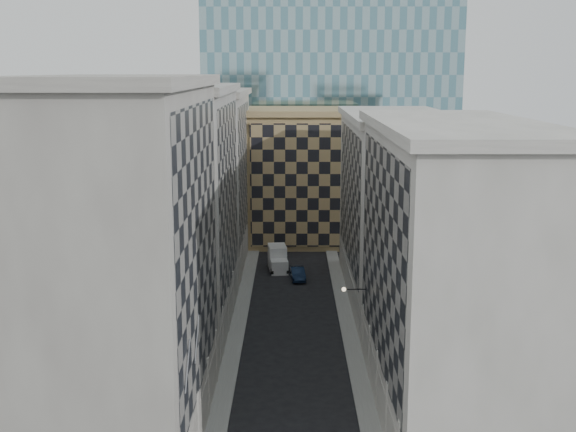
{
  "coord_description": "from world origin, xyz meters",
  "views": [
    {
      "loc": [
        -0.19,
        -33.35,
        23.99
      ],
      "look_at": [
        -0.4,
        15.13,
        14.19
      ],
      "focal_mm": 45.0,
      "sensor_mm": 36.0,
      "label": 1
    }
  ],
  "objects": [
    {
      "name": "bldg_left_b",
      "position": [
        -10.88,
        33.0,
        11.32
      ],
      "size": [
        10.8,
        22.8,
        22.7
      ],
      "color": "gray",
      "rests_on": "ground"
    },
    {
      "name": "dark_car",
      "position": [
        0.58,
        47.8,
        0.73
      ],
      "size": [
        1.97,
        4.56,
        1.46
      ],
      "primitive_type": "imported",
      "rotation": [
        0.0,
        0.0,
        0.1
      ],
      "color": "#0D1A32",
      "rests_on": "ground"
    },
    {
      "name": "bldg_left_a",
      "position": [
        -10.88,
        11.0,
        11.82
      ],
      "size": [
        10.8,
        22.8,
        23.7
      ],
      "color": "gray",
      "rests_on": "ground"
    },
    {
      "name": "flagpoles_left",
      "position": [
        -5.9,
        6.0,
        8.0
      ],
      "size": [
        0.1,
        6.33,
        2.33
      ],
      "color": "gray",
      "rests_on": "ground"
    },
    {
      "name": "tan_block",
      "position": [
        2.0,
        67.9,
        9.44
      ],
      "size": [
        16.8,
        14.8,
        18.8
      ],
      "color": "#9E8753",
      "rests_on": "ground"
    },
    {
      "name": "bracket_lamp",
      "position": [
        4.38,
        24.0,
        6.2
      ],
      "size": [
        1.98,
        0.36,
        0.36
      ],
      "color": "black",
      "rests_on": "ground"
    },
    {
      "name": "church_tower",
      "position": [
        0.0,
        82.0,
        26.95
      ],
      "size": [
        7.2,
        7.2,
        51.5
      ],
      "color": "#312C26",
      "rests_on": "ground"
    },
    {
      "name": "bldg_left_c",
      "position": [
        -10.88,
        55.0,
        10.83
      ],
      "size": [
        10.8,
        22.8,
        21.7
      ],
      "color": "gray",
      "rests_on": "ground"
    },
    {
      "name": "sidewalk_east",
      "position": [
        5.25,
        30.0,
        0.07
      ],
      "size": [
        1.5,
        100.0,
        0.15
      ],
      "primitive_type": "cube",
      "color": "gray",
      "rests_on": "ground"
    },
    {
      "name": "box_truck",
      "position": [
        -1.81,
        52.18,
        1.24
      ],
      "size": [
        2.69,
        5.41,
        2.86
      ],
      "rotation": [
        0.0,
        0.0,
        0.11
      ],
      "color": "silver",
      "rests_on": "ground"
    },
    {
      "name": "bldg_right_b",
      "position": [
        10.89,
        42.0,
        9.85
      ],
      "size": [
        10.8,
        28.8,
        19.7
      ],
      "color": "#ABA79C",
      "rests_on": "ground"
    },
    {
      "name": "sidewalk_west",
      "position": [
        -5.25,
        30.0,
        0.07
      ],
      "size": [
        1.5,
        100.0,
        0.15
      ],
      "primitive_type": "cube",
      "color": "gray",
      "rests_on": "ground"
    },
    {
      "name": "bldg_right_a",
      "position": [
        10.88,
        15.0,
        10.32
      ],
      "size": [
        10.8,
        26.8,
        20.7
      ],
      "color": "#ABA79C",
      "rests_on": "ground"
    }
  ]
}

